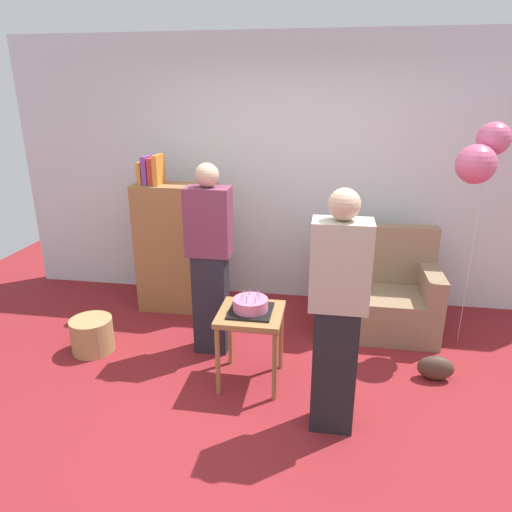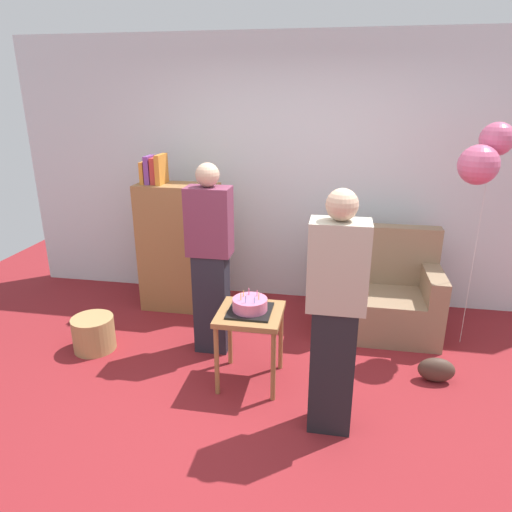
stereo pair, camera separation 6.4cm
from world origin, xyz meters
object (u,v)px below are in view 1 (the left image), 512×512
Objects in this scene: side_table at (251,323)px; birthday_cake at (251,306)px; person_holding_cake at (337,315)px; couch at (375,294)px; handbag at (436,368)px; person_blowing_candles at (210,260)px; bookshelf at (177,246)px; balloon_bunch at (483,154)px; wicker_basket at (92,335)px.

birthday_cake reaches higher than side_table.
person_holding_cake is (0.62, -0.42, 0.33)m from side_table.
couch reaches higher than birthday_cake.
person_holding_cake is at bearing -140.33° from handbag.
side_table is at bearing -44.13° from person_holding_cake.
couch is 1.61m from person_holding_cake.
side_table is 0.67m from person_blowing_candles.
handbag is at bearing 17.24° from person_blowing_candles.
birthday_cake is (0.96, -1.19, -0.02)m from bookshelf.
balloon_bunch is (2.67, -0.30, 1.01)m from bookshelf.
person_holding_cake is 0.85× the size of balloon_bunch.
couch reaches higher than side_table.
person_holding_cake is at bearing -129.84° from balloon_bunch.
bookshelf is 0.82× the size of balloon_bunch.
wicker_basket is 2.87m from handbag.
person_blowing_candles is at bearing 134.77° from birthday_cake.
birthday_cake is 0.89× the size of wicker_basket.
person_blowing_candles is at bearing -49.03° from person_holding_cake.
person_blowing_candles is at bearing -54.67° from bookshelf.
person_blowing_candles is at bearing 134.77° from side_table.
couch is at bearing 46.96° from person_blowing_candles.
balloon_bunch is at bearing -6.45° from bookshelf.
bookshelf is 1.54m from side_table.
bookshelf is 2.87m from balloon_bunch.
bookshelf is at bearing 128.96° from side_table.
wicker_basket is (-1.44, 0.22, -0.50)m from birthday_cake.
balloon_bunch is at bearing 34.90° from person_blowing_candles.
wicker_basket is 3.57m from balloon_bunch.
bookshelf is 0.97× the size of person_blowing_candles.
side_table is 2.26m from balloon_bunch.
bookshelf is 1.53m from birthday_cake.
person_holding_cake is (1.04, -0.84, 0.00)m from person_blowing_candles.
bookshelf reaches higher than birthday_cake.
balloon_bunch reaches higher than wicker_basket.
bookshelf reaches higher than handbag.
bookshelf is 0.97× the size of person_holding_cake.
handbag is (1.43, 0.25, -0.40)m from side_table.
person_blowing_candles is 5.82× the size of handbag.
handbag is 1.73m from balloon_bunch.
balloon_bunch is at bearing -139.89° from person_holding_cake.
side_table is 0.14m from birthday_cake.
handbag is (0.81, 0.67, -0.73)m from person_holding_cake.
person_blowing_candles is (0.54, -0.77, 0.16)m from bookshelf.
couch is at bearing 46.53° from side_table.
person_blowing_candles is 4.53× the size of wicker_basket.
person_holding_cake reaches higher than couch.
wicker_basket is 0.19× the size of balloon_bunch.
person_blowing_candles is 1.25m from wicker_basket.
birthday_cake is 0.62m from person_blowing_candles.
handbag is (2.39, -0.94, -0.57)m from bookshelf.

